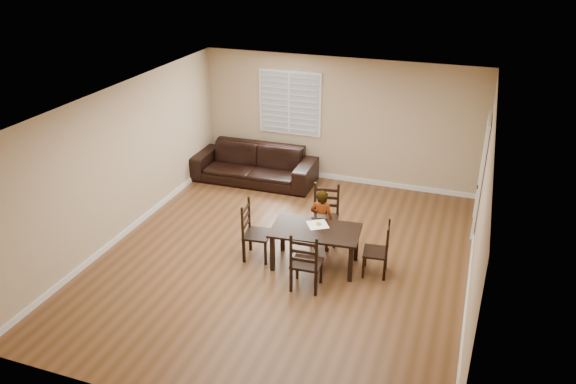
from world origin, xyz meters
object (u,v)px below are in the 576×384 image
Objects in this scene: chair_near at (326,214)px; chair_far at (305,266)px; chair_left at (250,232)px; dining_table at (315,234)px; chair_right at (383,252)px; sofa at (254,164)px; child at (322,220)px; donut at (319,224)px.

chair_near is 1.04× the size of chair_far.
chair_near reaches higher than chair_left.
chair_right reaches higher than dining_table.
chair_near is 0.39× the size of sofa.
chair_right is at bearing -43.54° from chair_near.
chair_far is 1.09× the size of chair_right.
dining_table is 1.50× the size of chair_far.
chair_far is at bearing -55.93° from chair_right.
chair_right is (2.18, 0.20, -0.05)m from chair_left.
chair_left is 0.91× the size of child.
chair_right is at bearing -40.24° from sofa.
chair_near is at bearing -51.63° from chair_left.
sofa is at bearing 130.10° from chair_near.
chair_right is (1.18, -0.82, -0.06)m from chair_near.
sofa is at bearing -60.42° from chair_far.
chair_far is (0.06, -0.77, -0.13)m from dining_table.
chair_far is 0.37× the size of sofa.
chair_left is 1.12× the size of chair_right.
chair_near is 0.42m from child.
chair_right is at bearing -3.29° from donut.
donut is (-1.08, 0.06, 0.28)m from chair_right.
chair_left is at bearing 32.58° from child.
sofa is at bearing 130.24° from donut.
chair_far is at bearing -90.29° from dining_table.
child is at bearing 97.96° from donut.
sofa is (-2.21, 2.32, -0.17)m from child.
sofa is (-2.17, 1.91, -0.08)m from chair_near.
dining_table is at bearing 97.30° from child.
child reaches higher than sofa.
chair_near is 1.44m from chair_left.
chair_left reaches higher than sofa.
child is at bearing -66.74° from chair_left.
chair_far is 0.96m from donut.
chair_far is (0.15, -1.69, -0.02)m from chair_near.
chair_left is at bearing -91.00° from chair_right.
chair_near reaches higher than dining_table.
child reaches higher than donut.
chair_near is 0.92× the size of child.
chair_left is at bearing -166.55° from donut.
chair_far is at bearing -93.30° from chair_near.
chair_left is (-1.16, 0.67, 0.01)m from chair_far.
chair_near is at bearing -88.02° from chair_far.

